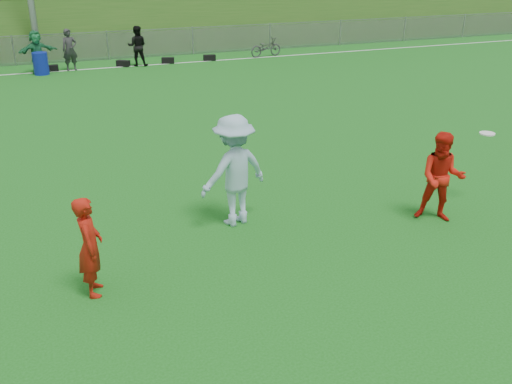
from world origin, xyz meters
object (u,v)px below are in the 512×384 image
player_red_center (442,177)px  frisbee (487,134)px  player_blue (234,171)px  player_red_left (90,246)px  recycling_bin (41,64)px  bicycle (266,47)px

player_red_center → frisbee: (1.33, 0.44, 0.56)m
player_red_center → player_blue: bearing=-162.8°
player_red_left → recycling_bin: size_ratio=1.74×
player_blue → frisbee: 5.00m
frisbee → recycling_bin: bearing=115.3°
player_red_left → frisbee: bearing=-77.4°
player_blue → bicycle: (7.19, 16.24, -0.60)m
player_red_left → recycling_bin: player_red_left is taller
player_red_left → player_blue: 3.10m
player_red_center → player_blue: (-3.59, 1.25, 0.18)m
player_blue → recycling_bin: size_ratio=2.33×
player_red_left → recycling_bin: bearing=8.1°
player_red_center → player_blue: 3.80m
player_blue → recycling_bin: player_blue is taller
player_blue → bicycle: size_ratio=1.25×
player_red_center → recycling_bin: size_ratio=1.92×
player_red_center → recycling_bin: (-6.44, 16.90, -0.41)m
player_red_left → player_blue: player_blue is taller
frisbee → recycling_bin: (-7.76, 16.45, -0.97)m
bicycle → player_blue: bearing=143.6°
player_red_center → player_blue: player_blue is taller
player_red_left → player_red_center: size_ratio=0.90×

